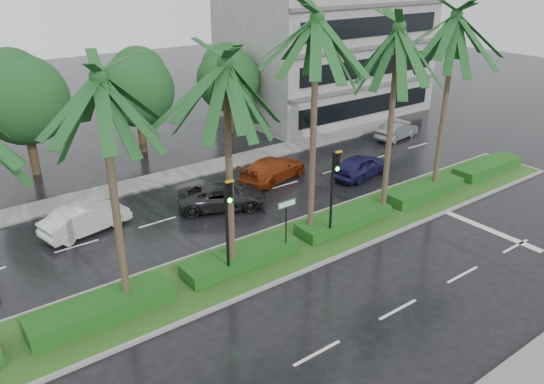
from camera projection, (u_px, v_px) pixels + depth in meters
ground at (310, 255)px, 23.39m from camera, size 120.00×120.00×0.00m
far_sidewalk at (182, 174)px, 32.18m from camera, size 40.00×2.00×0.12m
median at (296, 245)px, 24.10m from camera, size 36.00×4.00×0.15m
hedge at (296, 237)px, 23.95m from camera, size 35.20×1.40×0.60m
lane_markings at (366, 239)px, 24.75m from camera, size 34.00×13.06×0.01m
palm_row at (274, 60)px, 20.08m from camera, size 26.30×4.20×10.56m
signal_median_left at (228, 216)px, 20.22m from camera, size 0.34×0.42×4.36m
signal_median_right at (334, 183)px, 23.24m from camera, size 0.34×0.42×4.36m
street_sign at (286, 214)px, 22.35m from camera, size 0.95×0.09×2.60m
bg_trees at (156, 80)px, 35.22m from camera, size 33.05×5.62×8.11m
building at (327, 40)px, 43.56m from camera, size 16.00×10.00×12.00m
car_white at (86, 219)px, 25.15m from camera, size 2.31×4.43×1.39m
car_darkgrey at (222, 196)px, 27.66m from camera, size 3.88×5.11×1.29m
car_red at (273, 169)px, 31.23m from camera, size 3.04×5.08×1.38m
car_blue at (361, 166)px, 31.66m from camera, size 2.23×4.31×1.40m
car_grey at (397, 130)px, 38.54m from camera, size 1.88×4.00×1.27m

